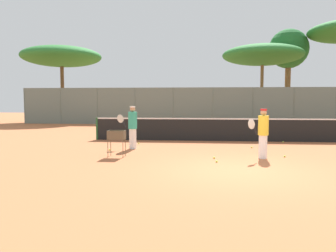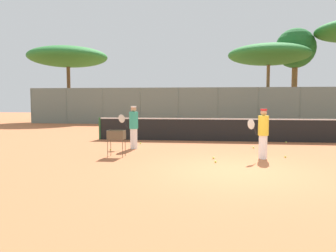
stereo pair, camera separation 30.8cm
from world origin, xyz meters
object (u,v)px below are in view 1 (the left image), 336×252
object	(u,v)px
player_white_outfit	(132,127)
player_red_cap	(263,133)
ball_cart	(117,137)
parked_car	(228,114)
tennis_net	(222,129)

from	to	relation	value
player_white_outfit	player_red_cap	xyz separation A→B (m)	(4.66, -1.71, -0.03)
player_red_cap	ball_cart	xyz separation A→B (m)	(-4.80, -0.17, -0.18)
player_white_outfit	ball_cart	distance (m)	1.90
player_red_cap	parked_car	distance (m)	18.54
player_red_cap	parked_car	bearing A→B (deg)	-126.49
player_red_cap	parked_car	size ratio (longest dim) A/B	0.39
player_white_outfit	player_red_cap	world-z (taller)	player_white_outfit
player_white_outfit	ball_cart	bearing A→B (deg)	98.85
parked_car	player_red_cap	bearing A→B (deg)	-91.58
tennis_net	player_red_cap	distance (m)	4.63
player_white_outfit	parked_car	xyz separation A→B (m)	(5.18, 16.82, -0.21)
player_red_cap	parked_car	xyz separation A→B (m)	(0.51, 18.53, -0.18)
ball_cart	player_red_cap	bearing A→B (deg)	2.01
tennis_net	ball_cart	bearing A→B (deg)	-129.04
player_white_outfit	tennis_net	bearing A→B (deg)	-129.44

